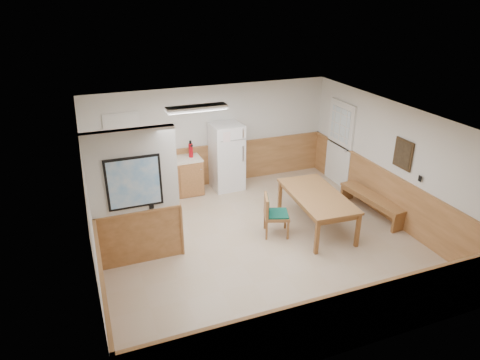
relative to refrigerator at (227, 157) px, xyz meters
name	(u,v)px	position (x,y,z in m)	size (l,w,h in m)	color
ground	(259,242)	(-0.26, -2.63, -0.82)	(6.00, 6.00, 0.00)	tan
ceiling	(261,119)	(-0.26, -2.63, 1.68)	(6.00, 6.00, 0.02)	white
back_wall	(212,136)	(-0.26, 0.37, 0.43)	(6.00, 0.02, 2.50)	silver
right_wall	(392,163)	(2.74, -2.63, 0.43)	(0.02, 6.00, 2.50)	silver
left_wall	(90,212)	(-3.26, -2.63, 0.43)	(0.02, 6.00, 2.50)	silver
wainscot_back	(213,165)	(-0.26, 0.35, -0.32)	(6.00, 0.04, 1.00)	#B27B47
wainscot_right	(387,195)	(2.72, -2.63, -0.32)	(0.04, 6.00, 1.00)	#B27B47
wainscot_left	(98,250)	(-3.24, -2.63, -0.32)	(0.04, 6.00, 1.00)	#B27B47
partition_wall	(135,200)	(-2.51, -2.43, 0.41)	(1.50, 0.20, 2.50)	silver
kitchen_counter	(168,178)	(-1.47, 0.05, -0.36)	(2.20, 0.61, 1.00)	#AD6A3D
exterior_door	(339,144)	(2.71, -0.73, 0.23)	(0.07, 1.02, 2.15)	silver
kitchen_window	(123,135)	(-2.36, 0.35, 0.73)	(0.80, 0.04, 1.00)	silver
wall_painting	(403,154)	(2.71, -2.93, 0.73)	(0.04, 0.50, 0.60)	#352615
fluorescent_fixture	(197,108)	(-1.06, -1.33, 1.63)	(1.20, 0.30, 0.09)	silver
refrigerator	(227,157)	(0.00, 0.00, 0.00)	(0.75, 0.73, 1.64)	white
dining_table	(317,198)	(1.07, -2.50, -0.16)	(1.10, 2.01, 0.75)	brown
dining_bench	(372,200)	(2.50, -2.47, -0.47)	(0.55, 1.75, 0.45)	brown
dining_chair	(272,212)	(0.10, -2.44, -0.33)	(0.79, 0.65, 0.85)	brown
fire_extinguisher	(191,150)	(-0.87, 0.07, 0.26)	(0.13, 0.13, 0.41)	#B20914
soap_bottle	(119,162)	(-2.52, 0.03, 0.20)	(0.08, 0.08, 0.24)	green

